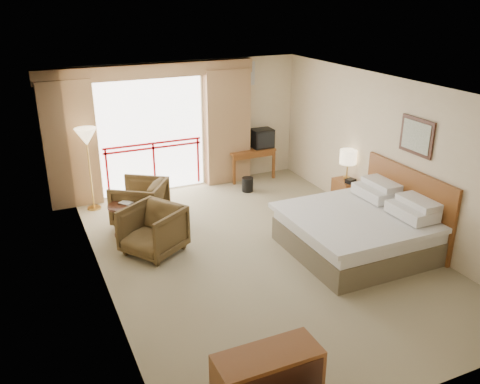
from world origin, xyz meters
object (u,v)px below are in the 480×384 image
wastebasket (248,184)px  armchair_far (141,222)px  table_lamp (348,157)px  dresser (268,383)px  floor_lamp (86,140)px  side_table (124,215)px  armchair_near (154,252)px  desk (249,155)px  tv (262,138)px  nightstand (347,194)px  bed (359,230)px

wastebasket → armchair_far: size_ratio=0.34×
table_lamp → dresser: bearing=-133.3°
armchair_far → floor_lamp: bearing=-111.7°
side_table → dresser: size_ratio=0.54×
table_lamp → armchair_far: table_lamp is taller
wastebasket → armchair_near: (-2.57, -1.84, -0.15)m
desk → tv: size_ratio=2.28×
wastebasket → floor_lamp: bearing=172.5°
armchair_far → table_lamp: bearing=110.1°
side_table → dresser: bearing=-84.7°
table_lamp → armchair_near: size_ratio=0.65×
wastebasket → armchair_far: armchair_far is taller
wastebasket → floor_lamp: 3.43m
nightstand → armchair_far: nightstand is taller
tv → armchair_far: size_ratio=0.52×
desk → wastebasket: (-0.40, -0.77, -0.39)m
wastebasket → floor_lamp: floor_lamp is taller
nightstand → desk: size_ratio=0.56×
tv → bed: bearing=-113.1°
table_lamp → floor_lamp: bearing=156.1°
table_lamp → dresser: 5.60m
desk → armchair_near: desk is taller
bed → side_table: bed is taller
armchair_near → floor_lamp: size_ratio=0.54×
bed → tv: 3.94m
wastebasket → armchair_near: armchair_near is taller
tv → armchair_near: 4.25m
bed → tv: size_ratio=4.52×
table_lamp → wastebasket: table_lamp is taller
side_table → floor_lamp: (-0.30, 1.44, 1.01)m
armchair_near → side_table: size_ratio=1.52×
bed → desk: bed is taller
tv → armchair_far: tv is taller
tv → side_table: tv is taller
nightstand → floor_lamp: floor_lamp is taller
wastebasket → side_table: side_table is taller
nightstand → armchair_near: size_ratio=0.68×
desk → side_table: bearing=-154.4°
desk → dresser: size_ratio=0.99×
floor_lamp → wastebasket: bearing=-7.5°
tv → floor_lamp: bearing=164.1°
tv → wastebasket: bearing=-154.7°
bed → table_lamp: bearing=61.4°
dresser → side_table: bearing=94.3°
armchair_far → wastebasket: bearing=138.2°
table_lamp → tv: table_lamp is taller
bed → nightstand: (0.86, 1.54, -0.08)m
bed → desk: (-0.11, 3.95, 0.17)m
floor_lamp → table_lamp: bearing=-23.9°
side_table → dresser: dresser is taller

